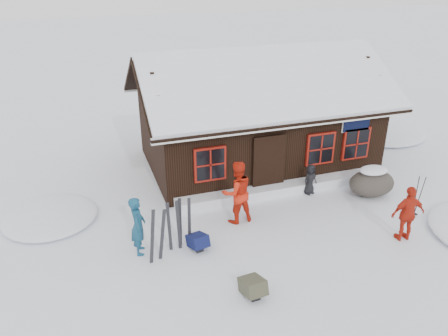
{
  "coord_description": "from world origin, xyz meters",
  "views": [
    {
      "loc": [
        -4.67,
        -9.39,
        7.03
      ],
      "look_at": [
        -0.75,
        2.13,
        1.3
      ],
      "focal_mm": 35.0,
      "sensor_mm": 36.0,
      "label": 1
    }
  ],
  "objects_px": {
    "skier_crouched": "(310,179)",
    "ski_pair_left": "(157,236)",
    "skier_orange_left": "(237,192)",
    "skier_orange_right": "(408,214)",
    "backpack_olive": "(253,289)",
    "backpack_blue": "(198,243)",
    "ski_poles": "(417,198)",
    "boulder": "(372,182)",
    "skier_teal": "(138,226)"
  },
  "relations": [
    {
      "from": "skier_crouched",
      "to": "ski_pair_left",
      "type": "relative_size",
      "value": 0.67
    },
    {
      "from": "skier_orange_left",
      "to": "ski_pair_left",
      "type": "xyz_separation_m",
      "value": [
        -2.58,
        -1.16,
        -0.24
      ]
    },
    {
      "from": "skier_orange_right",
      "to": "backpack_olive",
      "type": "xyz_separation_m",
      "value": [
        -4.87,
        -0.77,
        -0.64
      ]
    },
    {
      "from": "skier_orange_right",
      "to": "backpack_blue",
      "type": "height_order",
      "value": "skier_orange_right"
    },
    {
      "from": "ski_poles",
      "to": "ski_pair_left",
      "type": "bearing_deg",
      "value": 177.17
    },
    {
      "from": "boulder",
      "to": "ski_poles",
      "type": "xyz_separation_m",
      "value": [
        0.4,
        -1.63,
        0.2
      ]
    },
    {
      "from": "boulder",
      "to": "skier_teal",
      "type": "bearing_deg",
      "value": -174.64
    },
    {
      "from": "ski_pair_left",
      "to": "boulder",
      "type": "bearing_deg",
      "value": 6.84
    },
    {
      "from": "skier_orange_left",
      "to": "skier_orange_right",
      "type": "bearing_deg",
      "value": 144.3
    },
    {
      "from": "boulder",
      "to": "skier_orange_left",
      "type": "bearing_deg",
      "value": -178.91
    },
    {
      "from": "ski_pair_left",
      "to": "skier_orange_left",
      "type": "bearing_deg",
      "value": 21.37
    },
    {
      "from": "skier_orange_right",
      "to": "backpack_blue",
      "type": "bearing_deg",
      "value": -7.28
    },
    {
      "from": "backpack_blue",
      "to": "ski_poles",
      "type": "bearing_deg",
      "value": -16.29
    },
    {
      "from": "ski_pair_left",
      "to": "backpack_blue",
      "type": "relative_size",
      "value": 2.62
    },
    {
      "from": "ski_poles",
      "to": "skier_orange_right",
      "type": "bearing_deg",
      "value": -141.82
    },
    {
      "from": "skier_orange_right",
      "to": "skier_orange_left",
      "type": "bearing_deg",
      "value": -23.4
    },
    {
      "from": "skier_orange_right",
      "to": "backpack_olive",
      "type": "height_order",
      "value": "skier_orange_right"
    },
    {
      "from": "skier_crouched",
      "to": "backpack_blue",
      "type": "height_order",
      "value": "skier_crouched"
    },
    {
      "from": "skier_crouched",
      "to": "backpack_olive",
      "type": "relative_size",
      "value": 1.64
    },
    {
      "from": "backpack_olive",
      "to": "skier_orange_right",
      "type": "bearing_deg",
      "value": 4.01
    },
    {
      "from": "backpack_olive",
      "to": "boulder",
      "type": "bearing_deg",
      "value": 25.43
    },
    {
      "from": "skier_orange_right",
      "to": "backpack_blue",
      "type": "distance_m",
      "value": 5.79
    },
    {
      "from": "skier_orange_left",
      "to": "backpack_olive",
      "type": "distance_m",
      "value": 3.36
    },
    {
      "from": "skier_orange_right",
      "to": "skier_crouched",
      "type": "xyz_separation_m",
      "value": [
        -1.19,
        3.24,
        -0.29
      ]
    },
    {
      "from": "skier_orange_left",
      "to": "backpack_blue",
      "type": "distance_m",
      "value": 1.95
    },
    {
      "from": "skier_orange_left",
      "to": "skier_crouched",
      "type": "relative_size",
      "value": 1.84
    },
    {
      "from": "ski_pair_left",
      "to": "backpack_blue",
      "type": "bearing_deg",
      "value": 6.14
    },
    {
      "from": "skier_teal",
      "to": "backpack_blue",
      "type": "distance_m",
      "value": 1.68
    },
    {
      "from": "boulder",
      "to": "backpack_olive",
      "type": "xyz_separation_m",
      "value": [
        -5.57,
        -3.26,
        -0.29
      ]
    },
    {
      "from": "skier_orange_right",
      "to": "ski_poles",
      "type": "relative_size",
      "value": 1.16
    },
    {
      "from": "boulder",
      "to": "backpack_blue",
      "type": "distance_m",
      "value": 6.38
    },
    {
      "from": "skier_crouched",
      "to": "backpack_olive",
      "type": "height_order",
      "value": "skier_crouched"
    },
    {
      "from": "backpack_blue",
      "to": "backpack_olive",
      "type": "distance_m",
      "value": 2.3
    },
    {
      "from": "ski_pair_left",
      "to": "backpack_olive",
      "type": "distance_m",
      "value": 2.77
    },
    {
      "from": "backpack_blue",
      "to": "backpack_olive",
      "type": "bearing_deg",
      "value": -83.58
    },
    {
      "from": "skier_orange_left",
      "to": "ski_poles",
      "type": "bearing_deg",
      "value": 158.19
    },
    {
      "from": "skier_teal",
      "to": "skier_orange_right",
      "type": "relative_size",
      "value": 1.01
    },
    {
      "from": "skier_orange_left",
      "to": "ski_poles",
      "type": "relative_size",
      "value": 1.38
    },
    {
      "from": "skier_orange_right",
      "to": "ski_poles",
      "type": "distance_m",
      "value": 1.41
    },
    {
      "from": "skier_orange_right",
      "to": "skier_crouched",
      "type": "height_order",
      "value": "skier_orange_right"
    },
    {
      "from": "skier_teal",
      "to": "backpack_olive",
      "type": "xyz_separation_m",
      "value": [
        2.22,
        -2.53,
        -0.65
      ]
    },
    {
      "from": "ski_pair_left",
      "to": "ski_poles",
      "type": "relative_size",
      "value": 1.11
    },
    {
      "from": "skier_teal",
      "to": "backpack_olive",
      "type": "distance_m",
      "value": 3.43
    },
    {
      "from": "skier_orange_right",
      "to": "boulder",
      "type": "xyz_separation_m",
      "value": [
        0.7,
        2.5,
        -0.36
      ]
    },
    {
      "from": "ski_pair_left",
      "to": "skier_orange_right",
      "type": "bearing_deg",
      "value": -13.35
    },
    {
      "from": "ski_poles",
      "to": "backpack_blue",
      "type": "bearing_deg",
      "value": 175.22
    },
    {
      "from": "ski_poles",
      "to": "backpack_blue",
      "type": "height_order",
      "value": "ski_poles"
    },
    {
      "from": "backpack_olive",
      "to": "ski_poles",
      "type": "bearing_deg",
      "value": 10.34
    },
    {
      "from": "skier_orange_left",
      "to": "skier_orange_right",
      "type": "xyz_separation_m",
      "value": [
        4.1,
        -2.41,
        -0.15
      ]
    },
    {
      "from": "ski_pair_left",
      "to": "ski_poles",
      "type": "xyz_separation_m",
      "value": [
        7.78,
        -0.39,
        -0.07
      ]
    }
  ]
}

